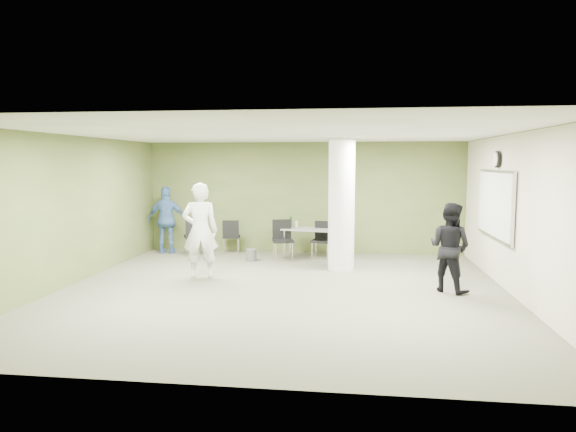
# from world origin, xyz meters

# --- Properties ---
(floor) EXTENTS (8.00, 8.00, 0.00)m
(floor) POSITION_xyz_m (0.00, 0.00, 0.00)
(floor) COLOR #50503F
(floor) RESTS_ON ground
(ceiling) EXTENTS (8.00, 8.00, 0.00)m
(ceiling) POSITION_xyz_m (0.00, 0.00, 2.80)
(ceiling) COLOR white
(ceiling) RESTS_ON wall_back
(wall_back) EXTENTS (8.00, 2.80, 0.02)m
(wall_back) POSITION_xyz_m (0.00, 4.00, 1.40)
(wall_back) COLOR #485D2C
(wall_back) RESTS_ON floor
(wall_left) EXTENTS (0.02, 8.00, 2.80)m
(wall_left) POSITION_xyz_m (-4.00, 0.00, 1.40)
(wall_left) COLOR #485D2C
(wall_left) RESTS_ON floor
(wall_right_cream) EXTENTS (0.02, 8.00, 2.80)m
(wall_right_cream) POSITION_xyz_m (4.00, 0.00, 1.40)
(wall_right_cream) COLOR beige
(wall_right_cream) RESTS_ON floor
(column) EXTENTS (0.56, 0.56, 2.80)m
(column) POSITION_xyz_m (1.00, 2.00, 1.40)
(column) COLOR silver
(column) RESTS_ON floor
(whiteboard) EXTENTS (0.05, 2.30, 1.30)m
(whiteboard) POSITION_xyz_m (3.92, 1.20, 1.50)
(whiteboard) COLOR silver
(whiteboard) RESTS_ON wall_right_cream
(wall_clock) EXTENTS (0.06, 0.32, 0.32)m
(wall_clock) POSITION_xyz_m (3.92, 1.20, 2.35)
(wall_clock) COLOR black
(wall_clock) RESTS_ON wall_right_cream
(folding_table) EXTENTS (1.60, 0.91, 0.97)m
(folding_table) POSITION_xyz_m (0.31, 3.23, 0.67)
(folding_table) COLOR gray
(folding_table) RESTS_ON floor
(wastebasket) EXTENTS (0.24, 0.24, 0.28)m
(wastebasket) POSITION_xyz_m (-1.10, 2.66, 0.14)
(wastebasket) COLOR #4C4C4C
(wastebasket) RESTS_ON floor
(chair_back_left) EXTENTS (0.62, 0.62, 0.96)m
(chair_back_left) POSITION_xyz_m (-2.60, 3.13, 0.56)
(chair_back_left) COLOR black
(chair_back_left) RESTS_ON floor
(chair_back_right) EXTENTS (0.49, 0.49, 0.86)m
(chair_back_right) POSITION_xyz_m (-1.80, 3.57, 0.50)
(chair_back_right) COLOR black
(chair_back_right) RESTS_ON floor
(chair_table_left) EXTENTS (0.58, 0.58, 0.94)m
(chair_table_left) POSITION_xyz_m (-0.40, 2.95, 0.55)
(chair_table_left) COLOR black
(chair_table_left) RESTS_ON floor
(chair_table_right) EXTENTS (0.52, 0.52, 0.89)m
(chair_table_right) POSITION_xyz_m (0.53, 3.19, 0.52)
(chair_table_right) COLOR black
(chair_table_right) RESTS_ON floor
(woman_white) EXTENTS (0.79, 0.62, 1.90)m
(woman_white) POSITION_xyz_m (-1.75, 0.81, 0.95)
(woman_white) COLOR silver
(woman_white) RESTS_ON floor
(man_black) EXTENTS (0.98, 0.95, 1.59)m
(man_black) POSITION_xyz_m (2.95, 0.32, 0.80)
(man_black) COLOR black
(man_black) RESTS_ON floor
(man_blue) EXTENTS (1.02, 0.49, 1.70)m
(man_blue) POSITION_xyz_m (-3.40, 3.40, 0.85)
(man_blue) COLOR #4065A0
(man_blue) RESTS_ON floor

